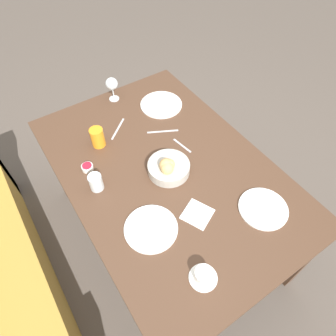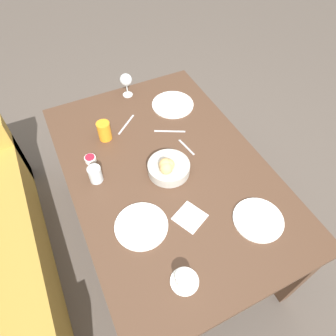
{
  "view_description": "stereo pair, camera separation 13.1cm",
  "coord_description": "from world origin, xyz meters",
  "px_view_note": "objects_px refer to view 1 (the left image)",
  "views": [
    {
      "loc": [
        -0.83,
        0.54,
        1.97
      ],
      "look_at": [
        -0.03,
        0.0,
        0.76
      ],
      "focal_mm": 32.0,
      "sensor_mm": 36.0,
      "label": 1
    },
    {
      "loc": [
        -0.89,
        0.42,
        1.97
      ],
      "look_at": [
        -0.03,
        0.0,
        0.76
      ],
      "focal_mm": 32.0,
      "sensor_mm": 36.0,
      "label": 2
    }
  ],
  "objects_px": {
    "plate_near_left": "(263,209)",
    "juice_glass": "(98,137)",
    "plate_near_right": "(161,105)",
    "coffee_cup": "(204,276)",
    "jam_bowl_berry": "(87,167)",
    "knife_silver": "(118,129)",
    "water_tumbler": "(96,182)",
    "plate_far_center": "(151,229)",
    "napkin": "(197,214)",
    "spoon_coffee": "(182,146)",
    "bread_basket": "(168,168)",
    "fork_silver": "(163,131)",
    "wine_glass": "(112,84)"
  },
  "relations": [
    {
      "from": "fork_silver",
      "to": "napkin",
      "type": "distance_m",
      "value": 0.58
    },
    {
      "from": "plate_far_center",
      "to": "fork_silver",
      "type": "relative_size",
      "value": 1.47
    },
    {
      "from": "water_tumbler",
      "to": "knife_silver",
      "type": "distance_m",
      "value": 0.43
    },
    {
      "from": "plate_near_left",
      "to": "jam_bowl_berry",
      "type": "xyz_separation_m",
      "value": [
        0.69,
        0.59,
        0.01
      ]
    },
    {
      "from": "wine_glass",
      "to": "plate_near_left",
      "type": "bearing_deg",
      "value": -169.43
    },
    {
      "from": "plate_near_left",
      "to": "wine_glass",
      "type": "distance_m",
      "value": 1.15
    },
    {
      "from": "coffee_cup",
      "to": "fork_silver",
      "type": "distance_m",
      "value": 0.87
    },
    {
      "from": "bread_basket",
      "to": "napkin",
      "type": "bearing_deg",
      "value": 175.52
    },
    {
      "from": "plate_far_center",
      "to": "fork_silver",
      "type": "height_order",
      "value": "plate_far_center"
    },
    {
      "from": "wine_glass",
      "to": "jam_bowl_berry",
      "type": "bearing_deg",
      "value": 139.23
    },
    {
      "from": "jam_bowl_berry",
      "to": "spoon_coffee",
      "type": "distance_m",
      "value": 0.53
    },
    {
      "from": "plate_far_center",
      "to": "coffee_cup",
      "type": "height_order",
      "value": "coffee_cup"
    },
    {
      "from": "wine_glass",
      "to": "bread_basket",
      "type": "bearing_deg",
      "value": 176.34
    },
    {
      "from": "fork_silver",
      "to": "plate_far_center",
      "type": "bearing_deg",
      "value": 142.14
    },
    {
      "from": "plate_near_left",
      "to": "plate_near_right",
      "type": "distance_m",
      "value": 0.91
    },
    {
      "from": "water_tumbler",
      "to": "spoon_coffee",
      "type": "xyz_separation_m",
      "value": [
        -0.0,
        -0.52,
        -0.04
      ]
    },
    {
      "from": "plate_near_left",
      "to": "water_tumbler",
      "type": "xyz_separation_m",
      "value": [
        0.55,
        0.6,
        0.04
      ]
    },
    {
      "from": "plate_near_left",
      "to": "jam_bowl_berry",
      "type": "height_order",
      "value": "jam_bowl_berry"
    },
    {
      "from": "water_tumbler",
      "to": "jam_bowl_berry",
      "type": "distance_m",
      "value": 0.14
    },
    {
      "from": "plate_near_left",
      "to": "napkin",
      "type": "relative_size",
      "value": 1.39
    },
    {
      "from": "plate_far_center",
      "to": "water_tumbler",
      "type": "bearing_deg",
      "value": 16.67
    },
    {
      "from": "bread_basket",
      "to": "plate_near_right",
      "type": "distance_m",
      "value": 0.54
    },
    {
      "from": "plate_near_right",
      "to": "coffee_cup",
      "type": "relative_size",
      "value": 2.23
    },
    {
      "from": "plate_near_right",
      "to": "plate_far_center",
      "type": "xyz_separation_m",
      "value": [
        -0.7,
        0.51,
        0.0
      ]
    },
    {
      "from": "wine_glass",
      "to": "juice_glass",
      "type": "bearing_deg",
      "value": 140.82
    },
    {
      "from": "jam_bowl_berry",
      "to": "knife_silver",
      "type": "bearing_deg",
      "value": -56.11
    },
    {
      "from": "plate_near_left",
      "to": "juice_glass",
      "type": "height_order",
      "value": "juice_glass"
    },
    {
      "from": "knife_silver",
      "to": "napkin",
      "type": "xyz_separation_m",
      "value": [
        -0.72,
        -0.04,
        0.0
      ]
    },
    {
      "from": "bread_basket",
      "to": "coffee_cup",
      "type": "relative_size",
      "value": 1.85
    },
    {
      "from": "jam_bowl_berry",
      "to": "fork_silver",
      "type": "relative_size",
      "value": 0.36
    },
    {
      "from": "plate_far_center",
      "to": "spoon_coffee",
      "type": "height_order",
      "value": "plate_far_center"
    },
    {
      "from": "napkin",
      "to": "juice_glass",
      "type": "bearing_deg",
      "value": 15.82
    },
    {
      "from": "spoon_coffee",
      "to": "napkin",
      "type": "xyz_separation_m",
      "value": [
        -0.4,
        0.19,
        0.0
      ]
    },
    {
      "from": "wine_glass",
      "to": "spoon_coffee",
      "type": "relative_size",
      "value": 1.14
    },
    {
      "from": "plate_near_right",
      "to": "knife_silver",
      "type": "relative_size",
      "value": 1.8
    },
    {
      "from": "spoon_coffee",
      "to": "water_tumbler",
      "type": "bearing_deg",
      "value": 89.8
    },
    {
      "from": "jam_bowl_berry",
      "to": "knife_silver",
      "type": "xyz_separation_m",
      "value": [
        0.18,
        -0.27,
        -0.01
      ]
    },
    {
      "from": "fork_silver",
      "to": "knife_silver",
      "type": "relative_size",
      "value": 1.14
    },
    {
      "from": "water_tumbler",
      "to": "spoon_coffee",
      "type": "relative_size",
      "value": 0.66
    },
    {
      "from": "bread_basket",
      "to": "plate_near_right",
      "type": "height_order",
      "value": "bread_basket"
    },
    {
      "from": "spoon_coffee",
      "to": "coffee_cup",
      "type": "bearing_deg",
      "value": 151.32
    },
    {
      "from": "water_tumbler",
      "to": "coffee_cup",
      "type": "bearing_deg",
      "value": -165.79
    },
    {
      "from": "jam_bowl_berry",
      "to": "napkin",
      "type": "relative_size",
      "value": 0.36
    },
    {
      "from": "plate_far_center",
      "to": "plate_near_left",
      "type": "bearing_deg",
      "value": -112.42
    },
    {
      "from": "coffee_cup",
      "to": "napkin",
      "type": "distance_m",
      "value": 0.3
    },
    {
      "from": "juice_glass",
      "to": "knife_silver",
      "type": "distance_m",
      "value": 0.16
    },
    {
      "from": "wine_glass",
      "to": "knife_silver",
      "type": "bearing_deg",
      "value": 157.12
    },
    {
      "from": "juice_glass",
      "to": "plate_near_left",
      "type": "bearing_deg",
      "value": -150.28
    },
    {
      "from": "plate_near_left",
      "to": "fork_silver",
      "type": "distance_m",
      "value": 0.71
    },
    {
      "from": "plate_near_left",
      "to": "napkin",
      "type": "bearing_deg",
      "value": 61.48
    }
  ]
}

